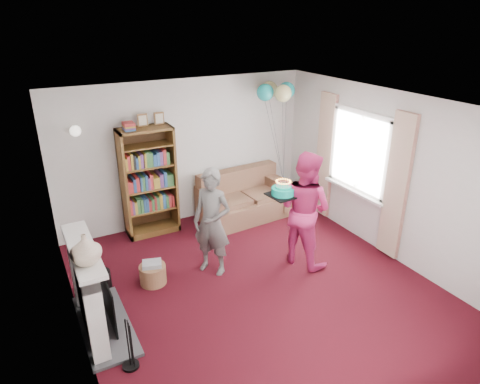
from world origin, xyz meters
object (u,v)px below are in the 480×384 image
bookcase (148,182)px  birthday_cake (283,191)px  sofa (243,200)px  person_magenta (304,209)px  person_striped (212,222)px

bookcase → birthday_cake: (1.36, -1.95, 0.29)m
bookcase → sofa: (1.67, -0.23, -0.58)m
bookcase → person_magenta: size_ratio=1.18×
bookcase → birthday_cake: 2.39m
bookcase → person_magenta: 2.63m
person_striped → birthday_cake: (0.95, -0.34, 0.41)m
sofa → birthday_cake: bearing=-104.3°
sofa → person_magenta: person_magenta is taller
person_striped → person_magenta: 1.36m
sofa → person_striped: (-1.26, -1.38, 0.46)m
sofa → person_striped: person_striped is taller
birthday_cake → person_striped: bearing=160.4°
person_striped → sofa: bearing=100.4°
bookcase → birthday_cake: size_ratio=5.26×
bookcase → sofa: bearing=-8.0°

